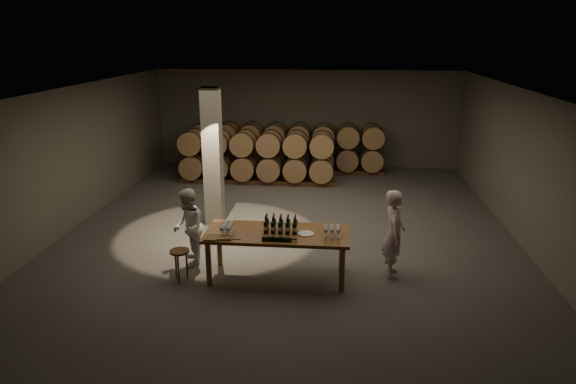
# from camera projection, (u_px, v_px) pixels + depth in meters

# --- Properties ---
(room) EXTENTS (12.00, 12.00, 12.00)m
(room) POSITION_uv_depth(u_px,v_px,m) (213.00, 158.00, 11.79)
(room) COLOR #595553
(room) RESTS_ON ground
(tasting_table) EXTENTS (2.60, 1.10, 0.90)m
(tasting_table) POSITION_uv_depth(u_px,v_px,m) (277.00, 238.00, 9.30)
(tasting_table) COLOR brown
(tasting_table) RESTS_ON ground
(barrel_stack_back) EXTENTS (6.26, 0.95, 1.57)m
(barrel_stack_back) POSITION_uv_depth(u_px,v_px,m) (287.00, 146.00, 16.66)
(barrel_stack_back) COLOR brown
(barrel_stack_back) RESTS_ON ground
(barrel_stack_front) EXTENTS (4.70, 0.95, 1.57)m
(barrel_stack_front) POSITION_uv_depth(u_px,v_px,m) (257.00, 155.00, 15.40)
(barrel_stack_front) COLOR brown
(barrel_stack_front) RESTS_ON ground
(bottle_cluster) EXTENTS (0.60, 0.23, 0.33)m
(bottle_cluster) POSITION_uv_depth(u_px,v_px,m) (281.00, 226.00, 9.24)
(bottle_cluster) COLOR black
(bottle_cluster) RESTS_ON tasting_table
(lying_bottles) EXTENTS (0.61, 0.08, 0.08)m
(lying_bottles) POSITION_uv_depth(u_px,v_px,m) (278.00, 239.00, 8.86)
(lying_bottles) COLOR black
(lying_bottles) RESTS_ON tasting_table
(glass_cluster_left) EXTENTS (0.20, 0.42, 0.18)m
(glass_cluster_left) POSITION_uv_depth(u_px,v_px,m) (227.00, 226.00, 9.20)
(glass_cluster_left) COLOR silver
(glass_cluster_left) RESTS_ON tasting_table
(glass_cluster_right) EXTENTS (0.30, 0.30, 0.17)m
(glass_cluster_right) POSITION_uv_depth(u_px,v_px,m) (332.00, 229.00, 9.09)
(glass_cluster_right) COLOR silver
(glass_cluster_right) RESTS_ON tasting_table
(plate) EXTENTS (0.29, 0.29, 0.02)m
(plate) POSITION_uv_depth(u_px,v_px,m) (306.00, 234.00, 9.18)
(plate) COLOR white
(plate) RESTS_ON tasting_table
(notebook_near) EXTENTS (0.28, 0.24, 0.03)m
(notebook_near) POSITION_uv_depth(u_px,v_px,m) (224.00, 238.00, 8.97)
(notebook_near) COLOR brown
(notebook_near) RESTS_ON tasting_table
(notebook_corner) EXTENTS (0.23, 0.29, 0.02)m
(notebook_corner) POSITION_uv_depth(u_px,v_px,m) (211.00, 238.00, 8.99)
(notebook_corner) COLOR brown
(notebook_corner) RESTS_ON tasting_table
(pen) EXTENTS (0.14, 0.03, 0.01)m
(pen) POSITION_uv_depth(u_px,v_px,m) (237.00, 239.00, 8.93)
(pen) COLOR black
(pen) RESTS_ON tasting_table
(stool) EXTENTS (0.36, 0.36, 0.59)m
(stool) POSITION_uv_depth(u_px,v_px,m) (180.00, 256.00, 9.28)
(stool) COLOR brown
(stool) RESTS_ON ground
(person_man) EXTENTS (0.41, 0.61, 1.66)m
(person_man) POSITION_uv_depth(u_px,v_px,m) (394.00, 234.00, 9.38)
(person_man) COLOR silver
(person_man) RESTS_ON ground
(person_woman) EXTENTS (0.75, 0.87, 1.53)m
(person_woman) POSITION_uv_depth(u_px,v_px,m) (188.00, 228.00, 9.86)
(person_woman) COLOR silver
(person_woman) RESTS_ON ground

